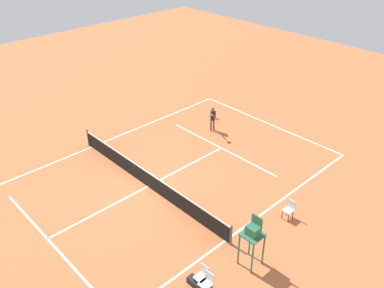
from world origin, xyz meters
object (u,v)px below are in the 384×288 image
at_px(courtside_chair_mid, 289,209).
at_px(equipment_bag, 196,283).
at_px(umpire_chair, 253,234).
at_px(courtside_chair_far, 202,275).
at_px(player_serving, 213,117).
at_px(courtside_chair_near, 207,282).
at_px(tennis_ball, 194,128).

relative_size(courtside_chair_mid, equipment_bag, 1.25).
relative_size(umpire_chair, courtside_chair_mid, 2.54).
bearing_deg(equipment_bag, courtside_chair_far, -122.37).
bearing_deg(player_serving, courtside_chair_near, 62.65).
relative_size(courtside_chair_near, courtside_chair_mid, 1.00).
bearing_deg(umpire_chair, courtside_chair_mid, -80.69).
xyz_separation_m(tennis_ball, equipment_bag, (-9.24, 8.70, 0.12)).
height_order(player_serving, equipment_bag, player_serving).
bearing_deg(courtside_chair_near, player_serving, -46.95).
xyz_separation_m(courtside_chair_mid, equipment_bag, (0.12, 5.90, -0.38)).
bearing_deg(tennis_ball, equipment_bag, 136.70).
bearing_deg(umpire_chair, courtside_chair_near, 84.53).
height_order(player_serving, courtside_chair_near, player_serving).
xyz_separation_m(umpire_chair, courtside_chair_far, (0.56, 2.21, -1.07)).
relative_size(player_serving, courtside_chair_mid, 1.71).
bearing_deg(courtside_chair_near, umpire_chair, -95.47).
bearing_deg(umpire_chair, equipment_bag, 74.02).
xyz_separation_m(umpire_chair, courtside_chair_mid, (0.57, -3.48, -1.07)).
height_order(tennis_ball, umpire_chair, umpire_chair).
distance_m(tennis_ball, umpire_chair, 11.86).
height_order(player_serving, umpire_chair, umpire_chair).
xyz_separation_m(player_serving, courtside_chair_far, (-8.37, 9.23, -0.43)).
bearing_deg(umpire_chair, courtside_chair_far, 75.72).
xyz_separation_m(player_serving, umpire_chair, (-8.93, 7.01, 0.64)).
xyz_separation_m(tennis_ball, courtside_chair_mid, (-9.36, 2.81, 0.50)).
xyz_separation_m(courtside_chair_near, courtside_chair_mid, (0.35, -5.79, 0.00)).
relative_size(player_serving, courtside_chair_near, 1.71).
height_order(player_serving, tennis_ball, player_serving).
bearing_deg(courtside_chair_far, umpire_chair, -104.28).
bearing_deg(player_serving, equipment_bag, 60.75).
distance_m(player_serving, tennis_ball, 1.55).
xyz_separation_m(courtside_chair_far, equipment_bag, (0.13, 0.20, -0.38)).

